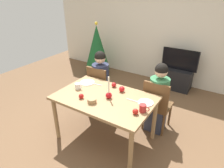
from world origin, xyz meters
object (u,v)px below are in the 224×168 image
Objects in this scene: tv at (180,59)px; apple_near_candle at (81,96)px; chair_left at (100,86)px; plate_right at (146,103)px; apple_by_right_mug at (114,85)px; mug_right at (143,108)px; apple_by_left_plate at (122,89)px; christmas_tree at (97,48)px; plate_left at (87,82)px; apple_far_edge at (135,112)px; person_left_child at (101,83)px; mug_left at (78,86)px; chair_right at (157,103)px; candle_centerpiece at (109,94)px; bowl_walnuts at (92,101)px; tv_stand at (177,79)px; person_right_child at (158,99)px; dining_table at (105,102)px.

apple_near_candle is (-0.71, -2.51, 0.08)m from tv.
chair_left is 0.91m from apple_near_candle.
plate_right is 0.63m from apple_by_right_mug.
mug_right is 0.57m from apple_by_left_plate.
christmas_tree is 2.11m from plate_left.
plate_right is 2.86× the size of apple_far_edge.
mug_left is (0.04, -0.66, 0.23)m from person_left_child.
candle_centerpiece is (-0.51, -0.61, 0.31)m from chair_right.
chair_right is at bearing 52.42° from bowl_walnuts.
apple_by_right_mug is (1.56, -1.68, 0.07)m from christmas_tree.
chair_left is at bearing 119.36° from bowl_walnuts.
candle_centerpiece reaches higher than tv_stand.
bowl_walnuts is (-0.51, -2.52, 0.54)m from tv_stand.
person_right_child is at bearing 31.72° from mug_left.
person_left_child is at bearing -51.70° from christmas_tree.
candle_centerpiece reaches higher than apple_near_candle.
tv_stand is at bearing 92.40° from apple_far_edge.
candle_centerpiece is 0.25m from bowl_walnuts.
apple_far_edge is (-0.00, -0.31, 0.03)m from plate_right.
person_right_child is 1.67m from tv.
dining_table is 10.31× the size of mug_right.
candle_centerpiece reaches higher than mug_right.
mug_left reaches higher than apple_by_right_mug.
bowl_walnuts is 1.65× the size of apple_by_right_mug.
candle_centerpiece is at bearing -50.21° from christmas_tree.
person_left_child is 1.35m from mug_right.
person_left_child reaches higher than chair_right.
apple_by_right_mug is at bearing -30.11° from chair_left.
bowl_walnuts is at bearing -2.06° from apple_near_candle.
person_right_child is 0.72m from mug_right.
apple_near_candle is (-0.71, -2.51, 0.55)m from tv_stand.
apple_by_left_plate is at bearing -45.16° from christmas_tree.
apple_far_edge is at bearing -7.15° from mug_left.
bowl_walnuts is 1.67× the size of apple_far_edge.
plate_left is (-0.57, 0.23, -0.06)m from candle_centerpiece.
candle_centerpiece reaches higher than dining_table.
apple_by_left_plate is at bearing 136.10° from apple_far_edge.
tv_stand is at bearing 78.78° from dining_table.
chair_left is at bearing 150.16° from mug_right.
tv_stand is 2.63m from bowl_walnuts.
person_right_child is at bearing 40.16° from apple_by_left_plate.
apple_far_edge is at bearing -90.67° from plate_right.
plate_right is 1.63× the size of mug_left.
chair_right is 1.10m from person_left_child.
mug_right reaches higher than bowl_walnuts.
mug_right is (1.14, -0.68, 0.23)m from person_left_child.
person_left_child reaches higher than chair_left.
bowl_walnuts is (0.42, -0.20, -0.01)m from mug_left.
apple_far_edge is at bearing -36.01° from person_left_child.
christmas_tree is at bearing 135.09° from apple_far_edge.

